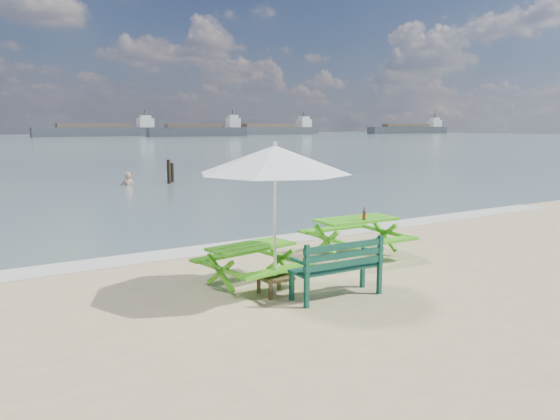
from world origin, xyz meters
TOP-DOWN VIEW (x-y plane):
  - foam_strip at (0.00, 4.60)m, footprint 22.00×0.90m
  - picnic_table_left at (-1.20, 1.78)m, footprint 1.66×1.80m
  - picnic_table_right at (1.57, 2.39)m, footprint 1.73×1.91m
  - park_bench at (-0.40, 0.54)m, footprint 1.49×0.56m
  - side_table at (-1.14, 1.14)m, footprint 0.48×0.48m
  - patio_umbrella at (-1.14, 1.14)m, footprint 2.42×2.42m
  - beer_bottle at (1.57, 2.16)m, footprint 0.07×0.07m
  - swimmer at (1.66, 18.02)m, footprint 0.70×0.56m
  - mooring_pilings at (3.63, 17.94)m, footprint 0.57×0.77m
  - cargo_ships at (52.43, 124.58)m, footprint 163.89×35.62m

SIDE VIEW (x-z plane):
  - swimmer at x=1.66m, z-range -1.08..0.60m
  - foam_strip at x=0.00m, z-range 0.00..0.01m
  - side_table at x=-1.14m, z-range 0.01..0.31m
  - park_bench at x=-0.40m, z-range -0.17..0.73m
  - picnic_table_left at x=-1.20m, z-range -0.01..0.67m
  - picnic_table_right at x=1.57m, z-range -0.02..0.78m
  - mooring_pilings at x=3.63m, z-range -0.24..1.06m
  - beer_bottle at x=1.57m, z-range 0.75..1.00m
  - cargo_ships at x=52.43m, z-range -1.02..3.38m
  - patio_umbrella at x=-1.14m, z-range 0.96..3.30m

